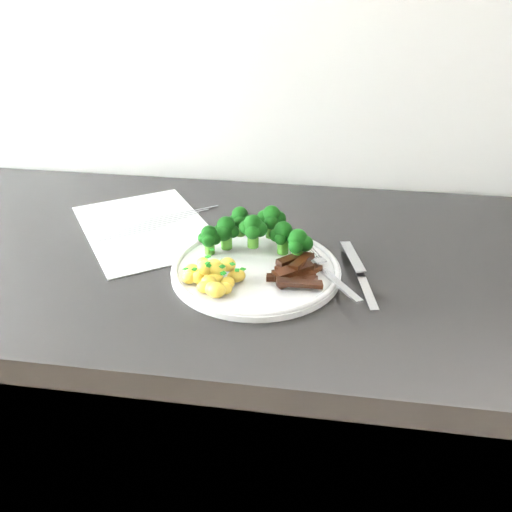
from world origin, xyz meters
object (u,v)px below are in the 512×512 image
at_px(recipe_paper, 147,228).
at_px(plate, 256,269).
at_px(broccoli, 256,229).
at_px(fork, 333,276).
at_px(knife, 362,282).
at_px(potatoes, 214,276).
at_px(beef_strips, 296,272).
at_px(counter, 244,454).

distance_m(recipe_paper, plate, 0.25).
relative_size(recipe_paper, broccoli, 1.95).
bearing_deg(plate, fork, -9.79).
bearing_deg(recipe_paper, plate, -29.65).
bearing_deg(broccoli, knife, -22.89).
xyz_separation_m(recipe_paper, plate, (0.21, -0.12, 0.01)).
relative_size(broccoli, fork, 1.18).
distance_m(potatoes, beef_strips, 0.12).
xyz_separation_m(counter, plate, (0.03, -0.05, 0.47)).
relative_size(counter, broccoli, 13.53).
distance_m(beef_strips, knife, 0.10).
xyz_separation_m(broccoli, potatoes, (-0.04, -0.11, -0.02)).
xyz_separation_m(recipe_paper, beef_strips, (0.28, -0.14, 0.02)).
bearing_deg(plate, broccoli, 97.82).
height_order(recipe_paper, broccoli, broccoli).
distance_m(fork, knife, 0.05).
relative_size(broccoli, beef_strips, 1.76).
distance_m(counter, recipe_paper, 0.50).
xyz_separation_m(beef_strips, knife, (0.10, 0.01, -0.01)).
xyz_separation_m(potatoes, knife, (0.21, 0.04, -0.02)).
xyz_separation_m(counter, knife, (0.19, -0.06, 0.47)).
height_order(counter, knife, knife).
bearing_deg(beef_strips, broccoli, 132.43).
distance_m(plate, beef_strips, 0.07).
xyz_separation_m(fork, knife, (0.04, 0.01, -0.01)).
bearing_deg(potatoes, knife, 10.79).
xyz_separation_m(plate, potatoes, (-0.05, -0.05, 0.02)).
xyz_separation_m(counter, potatoes, (-0.02, -0.11, 0.48)).
bearing_deg(broccoli, fork, -31.70).
height_order(broccoli, potatoes, broccoli).
bearing_deg(plate, knife, -5.13).
xyz_separation_m(counter, broccoli, (0.03, 0.01, 0.51)).
distance_m(recipe_paper, broccoli, 0.22).
bearing_deg(fork, broccoli, 148.30).
bearing_deg(counter, fork, -25.37).
height_order(broccoli, fork, broccoli).
bearing_deg(plate, counter, 123.11).
xyz_separation_m(plate, fork, (0.12, -0.02, 0.01)).
relative_size(potatoes, beef_strips, 0.92).
relative_size(broccoli, potatoes, 1.90).
distance_m(recipe_paper, fork, 0.36).
relative_size(beef_strips, fork, 0.67).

